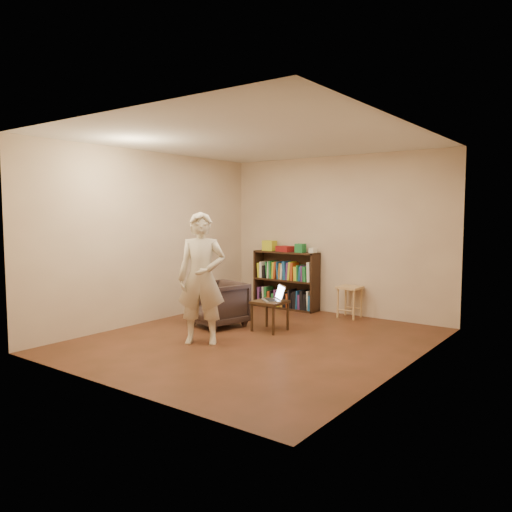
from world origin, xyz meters
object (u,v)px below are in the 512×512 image
Objects in this scene: bookshelf at (286,283)px; armchair at (218,304)px; laptop at (275,297)px; side_table at (270,306)px; person at (202,278)px; stool at (350,292)px.

armchair is (-0.07, -1.76, -0.11)m from bookshelf.
armchair reaches higher than laptop.
armchair is 1.67× the size of side_table.
laptop is at bearing 30.00° from armchair.
laptop is at bearing -62.52° from bookshelf.
person is (0.48, -0.86, 0.51)m from armchair.
stool is 0.70× the size of armchair.
person is at bearing -108.11° from stool.
armchair is at bearing -127.77° from stool.
laptop reaches higher than side_table.
armchair is 0.91m from laptop.
side_table is (-0.52, -1.48, -0.05)m from stool.
armchair is at bearing 87.08° from person.
bookshelf is at bearing 156.94° from laptop.
side_table is at bearing 29.16° from armchair.
side_table is (0.80, 0.21, 0.03)m from armchair.
stool is at bearing -2.95° from bookshelf.
person is at bearing -69.75° from laptop.
stool is at bearing 66.69° from armchair.
person is (0.41, -2.62, 0.40)m from bookshelf.
side_table is at bearing 41.47° from person.
armchair is 0.82m from side_table.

